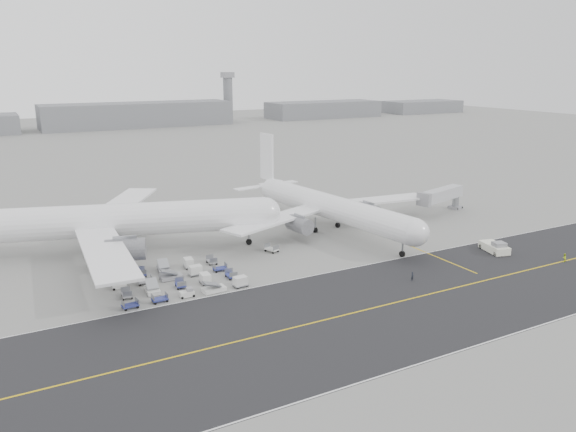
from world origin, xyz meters
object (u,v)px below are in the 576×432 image
control_tower (228,96)px  airliner_b (328,206)px  pushback_tug (495,247)px  ground_crew_b (564,258)px  airliner_a (114,220)px  ground_crew_a (412,276)px  jet_bridge (441,196)px

control_tower → airliner_b: size_ratio=0.57×
pushback_tug → ground_crew_b: bearing=-42.4°
control_tower → ground_crew_b: size_ratio=18.95×
pushback_tug → ground_crew_b: 12.20m
airliner_b → ground_crew_b: airliner_b is taller
airliner_a → pushback_tug: airliner_a is taller
ground_crew_a → airliner_a: bearing=122.1°
airliner_a → pushback_tug: size_ratio=7.51×
pushback_tug → control_tower: bearing=92.0°
pushback_tug → ground_crew_b: pushback_tug is taller
airliner_a → airliner_b: size_ratio=1.15×
control_tower → jet_bridge: size_ratio=1.84×
control_tower → airliner_a: size_ratio=0.49×
control_tower → airliner_a: bearing=-117.3°
pushback_tug → ground_crew_b: size_ratio=5.11×
control_tower → pushback_tug: size_ratio=3.70×
airliner_b → pushback_tug: (20.52, -28.12, -4.50)m
jet_bridge → ground_crew_a: (-35.68, -31.40, -3.64)m
jet_bridge → ground_crew_a: jet_bridge is taller
control_tower → pushback_tug: (-58.11, -273.11, -15.28)m
airliner_b → pushback_tug: 35.10m
airliner_a → airliner_b: airliner_a is taller
control_tower → jet_bridge: 250.48m
jet_bridge → ground_crew_a: bearing=-154.3°
airliner_b → ground_crew_a: 32.77m
pushback_tug → jet_bridge: 29.83m
ground_crew_a → ground_crew_b: bearing=-25.3°
control_tower → jet_bridge: control_tower is taller
airliner_b → ground_crew_b: size_ratio=33.31×
airliner_a → airliner_b: 44.72m
pushback_tug → ground_crew_a: 24.47m
airliner_a → ground_crew_a: (40.62, -38.84, -5.68)m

